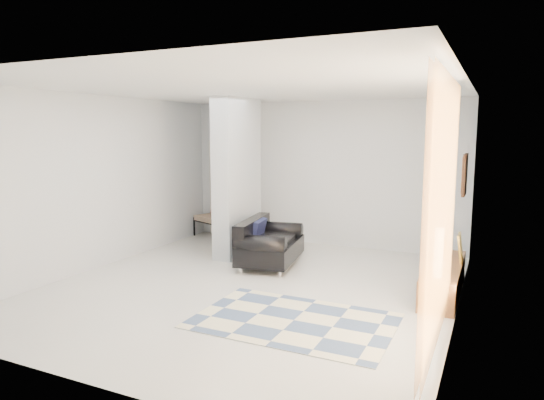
% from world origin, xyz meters
% --- Properties ---
extents(floor, '(6.00, 6.00, 0.00)m').
position_xyz_m(floor, '(0.00, 0.00, 0.00)').
color(floor, silver).
rests_on(floor, ground).
extents(ceiling, '(6.00, 6.00, 0.00)m').
position_xyz_m(ceiling, '(0.00, 0.00, 2.80)').
color(ceiling, white).
rests_on(ceiling, wall_back).
extents(wall_back, '(6.00, 0.00, 6.00)m').
position_xyz_m(wall_back, '(0.00, 3.00, 1.40)').
color(wall_back, silver).
rests_on(wall_back, ground).
extents(wall_front, '(6.00, 0.00, 6.00)m').
position_xyz_m(wall_front, '(0.00, -3.00, 1.40)').
color(wall_front, silver).
rests_on(wall_front, ground).
extents(wall_left, '(0.00, 6.00, 6.00)m').
position_xyz_m(wall_left, '(-2.75, 0.00, 1.40)').
color(wall_left, silver).
rests_on(wall_left, ground).
extents(wall_right, '(0.00, 6.00, 6.00)m').
position_xyz_m(wall_right, '(2.75, 0.00, 1.40)').
color(wall_right, silver).
rests_on(wall_right, ground).
extents(partition_column, '(0.35, 1.20, 2.80)m').
position_xyz_m(partition_column, '(-1.10, 1.60, 1.40)').
color(partition_column, '#B4B8BC').
rests_on(partition_column, floor).
extents(hallway_door, '(0.85, 0.06, 2.04)m').
position_xyz_m(hallway_door, '(-2.10, 2.96, 1.02)').
color(hallway_door, silver).
rests_on(hallway_door, floor).
extents(curtain, '(0.00, 2.55, 2.55)m').
position_xyz_m(curtain, '(2.67, -1.15, 1.45)').
color(curtain, gold).
rests_on(curtain, wall_right).
extents(wall_art, '(0.04, 0.45, 0.55)m').
position_xyz_m(wall_art, '(2.72, 0.90, 1.65)').
color(wall_art, '#351B0E').
rests_on(wall_art, wall_right).
extents(media_console, '(0.45, 1.88, 0.80)m').
position_xyz_m(media_console, '(2.52, 0.90, 0.20)').
color(media_console, brown).
rests_on(media_console, floor).
extents(loveseat, '(1.05, 1.55, 0.76)m').
position_xyz_m(loveseat, '(-0.31, 1.19, 0.36)').
color(loveseat, silver).
rests_on(loveseat, floor).
extents(daybed, '(1.65, 1.14, 0.77)m').
position_xyz_m(daybed, '(-1.92, 2.64, 0.43)').
color(daybed, black).
rests_on(daybed, floor).
extents(area_rug, '(2.31, 1.55, 0.01)m').
position_xyz_m(area_rug, '(1.03, -0.90, 0.01)').
color(area_rug, beige).
rests_on(area_rug, floor).
extents(cylinder_lamp, '(0.11, 0.11, 0.63)m').
position_xyz_m(cylinder_lamp, '(2.50, 0.27, 0.71)').
color(cylinder_lamp, white).
rests_on(cylinder_lamp, media_console).
extents(bronze_figurine, '(0.12, 0.12, 0.24)m').
position_xyz_m(bronze_figurine, '(2.47, 1.43, 0.52)').
color(bronze_figurine, '#331F17').
rests_on(bronze_figurine, media_console).
extents(vase, '(0.21, 0.21, 0.21)m').
position_xyz_m(vase, '(2.47, 0.61, 0.50)').
color(vase, white).
rests_on(vase, media_console).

